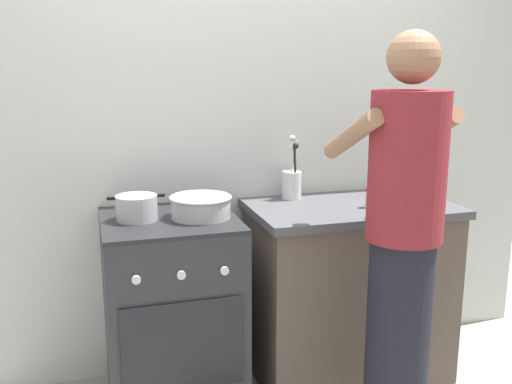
{
  "coord_description": "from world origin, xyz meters",
  "views": [
    {
      "loc": [
        -0.69,
        -2.35,
        1.57
      ],
      "look_at": [
        0.05,
        0.12,
        1.0
      ],
      "focal_mm": 40.35,
      "sensor_mm": 36.0,
      "label": 1
    }
  ],
  "objects": [
    {
      "name": "stove_range",
      "position": [
        -0.35,
        0.15,
        0.45
      ],
      "size": [
        0.6,
        0.62,
        0.9
      ],
      "color": "#2D2D33",
      "rests_on": "ground"
    },
    {
      "name": "person",
      "position": [
        0.49,
        -0.43,
        0.86
      ],
      "size": [
        0.41,
        0.5,
        1.7
      ],
      "color": "black",
      "rests_on": "ground"
    },
    {
      "name": "pot",
      "position": [
        -0.49,
        0.16,
        0.96
      ],
      "size": [
        0.25,
        0.18,
        0.11
      ],
      "color": "#B2B2B7",
      "rests_on": "stove_range"
    },
    {
      "name": "mixing_bowl",
      "position": [
        -0.21,
        0.12,
        0.95
      ],
      "size": [
        0.28,
        0.28,
        0.1
      ],
      "color": "#B7B7BC",
      "rests_on": "stove_range"
    },
    {
      "name": "oil_bottle",
      "position": [
        0.73,
        0.07,
        1.01
      ],
      "size": [
        0.06,
        0.06,
        0.26
      ],
      "color": "gold",
      "rests_on": "countertop"
    },
    {
      "name": "back_wall",
      "position": [
        0.2,
        0.5,
        1.25
      ],
      "size": [
        3.2,
        0.1,
        2.5
      ],
      "color": "silver",
      "rests_on": "ground"
    },
    {
      "name": "countertop",
      "position": [
        0.55,
        0.15,
        0.45
      ],
      "size": [
        1.0,
        0.6,
        0.9
      ],
      "color": "brown",
      "rests_on": "ground"
    },
    {
      "name": "utensil_crock",
      "position": [
        0.31,
        0.36,
        0.99
      ],
      "size": [
        0.1,
        0.1,
        0.33
      ],
      "color": "silver",
      "rests_on": "countertop"
    },
    {
      "name": "spice_bottle",
      "position": [
        0.6,
        0.07,
        0.95
      ],
      "size": [
        0.04,
        0.04,
        0.09
      ],
      "color": "silver",
      "rests_on": "countertop"
    }
  ]
}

